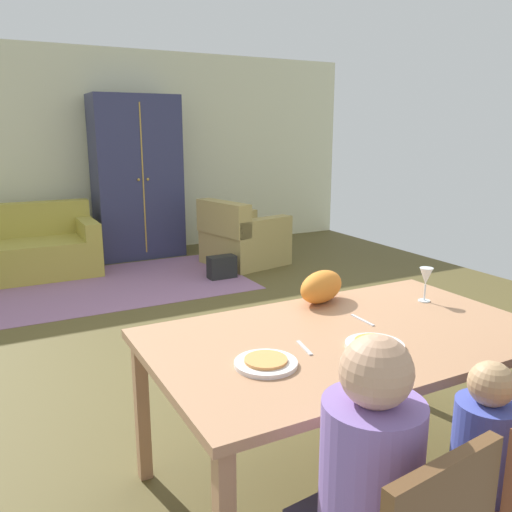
# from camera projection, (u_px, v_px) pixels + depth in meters

# --- Properties ---
(ground_plane) EXTENTS (7.12, 6.51, 0.02)m
(ground_plane) POSITION_uv_depth(u_px,v_px,m) (214.00, 328.00, 4.58)
(ground_plane) COLOR brown
(back_wall) EXTENTS (7.12, 0.10, 2.70)m
(back_wall) POSITION_uv_depth(u_px,v_px,m) (114.00, 154.00, 7.10)
(back_wall) COLOR beige
(back_wall) RESTS_ON ground_plane
(dining_table) EXTENTS (1.80, 1.06, 0.76)m
(dining_table) POSITION_uv_depth(u_px,v_px,m) (348.00, 347.00, 2.41)
(dining_table) COLOR tan
(dining_table) RESTS_ON ground_plane
(plate_near_man) EXTENTS (0.25, 0.25, 0.02)m
(plate_near_man) POSITION_uv_depth(u_px,v_px,m) (266.00, 363.00, 2.07)
(plate_near_man) COLOR white
(plate_near_man) RESTS_ON dining_table
(pizza_near_man) EXTENTS (0.17, 0.17, 0.01)m
(pizza_near_man) POSITION_uv_depth(u_px,v_px,m) (266.00, 360.00, 2.06)
(pizza_near_man) COLOR #E7974D
(pizza_near_man) RESTS_ON plate_near_man
(plate_near_child) EXTENTS (0.25, 0.25, 0.02)m
(plate_near_child) POSITION_uv_depth(u_px,v_px,m) (375.00, 345.00, 2.24)
(plate_near_child) COLOR silver
(plate_near_child) RESTS_ON dining_table
(pizza_near_child) EXTENTS (0.17, 0.17, 0.01)m
(pizza_near_child) POSITION_uv_depth(u_px,v_px,m) (375.00, 342.00, 2.24)
(pizza_near_child) COLOR gold
(pizza_near_child) RESTS_ON plate_near_child
(wine_glass) EXTENTS (0.07, 0.07, 0.19)m
(wine_glass) POSITION_uv_depth(u_px,v_px,m) (426.00, 278.00, 2.81)
(wine_glass) COLOR silver
(wine_glass) RESTS_ON dining_table
(fork) EXTENTS (0.04, 0.15, 0.01)m
(fork) POSITION_uv_depth(u_px,v_px,m) (304.00, 348.00, 2.23)
(fork) COLOR silver
(fork) RESTS_ON dining_table
(knife) EXTENTS (0.02, 0.17, 0.01)m
(knife) POSITION_uv_depth(u_px,v_px,m) (362.00, 320.00, 2.56)
(knife) COLOR silver
(knife) RESTS_ON dining_table
(person_child) EXTENTS (0.22, 0.29, 0.92)m
(person_child) POSITION_uv_depth(u_px,v_px,m) (472.00, 489.00, 1.85)
(person_child) COLOR #393B57
(person_child) RESTS_ON ground_plane
(cat) EXTENTS (0.36, 0.27, 0.17)m
(cat) POSITION_uv_depth(u_px,v_px,m) (321.00, 287.00, 2.82)
(cat) COLOR orange
(cat) RESTS_ON dining_table
(area_rug) EXTENTS (2.60, 1.80, 0.01)m
(area_rug) POSITION_uv_depth(u_px,v_px,m) (124.00, 283.00, 5.86)
(area_rug) COLOR gray
(area_rug) RESTS_ON ground_plane
(couch) EXTENTS (1.73, 0.86, 0.82)m
(couch) POSITION_uv_depth(u_px,v_px,m) (18.00, 251.00, 6.07)
(couch) COLOR #AE9F3F
(couch) RESTS_ON ground_plane
(armchair) EXTENTS (1.03, 1.02, 0.82)m
(armchair) POSITION_uv_depth(u_px,v_px,m) (242.00, 239.00, 6.65)
(armchair) COLOR tan
(armchair) RESTS_ON ground_plane
(armoire) EXTENTS (1.10, 0.59, 2.10)m
(armoire) POSITION_uv_depth(u_px,v_px,m) (137.00, 178.00, 6.92)
(armoire) COLOR #2F3255
(armoire) RESTS_ON ground_plane
(handbag) EXTENTS (0.32, 0.16, 0.26)m
(handbag) POSITION_uv_depth(u_px,v_px,m) (222.00, 267.00, 6.05)
(handbag) COLOR black
(handbag) RESTS_ON ground_plane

